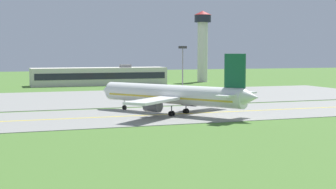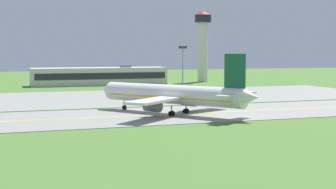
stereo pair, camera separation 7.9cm
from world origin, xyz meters
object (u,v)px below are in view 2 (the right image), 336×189
at_px(service_truck_baggage, 204,93).
at_px(control_tower, 203,40).
at_px(apron_light_mast, 183,65).
at_px(airplane_lead, 173,95).
at_px(service_truck_fuel, 168,95).

distance_m(service_truck_baggage, control_tower, 80.35).
bearing_deg(apron_light_mast, service_truck_baggage, -37.95).
bearing_deg(airplane_lead, control_tower, 63.86).
relative_size(airplane_lead, service_truck_fuel, 5.59).
xyz_separation_m(service_truck_fuel, apron_light_mast, (6.86, 6.95, 7.79)).
xyz_separation_m(control_tower, apron_light_mast, (-35.36, -68.59, -8.99)).
xyz_separation_m(airplane_lead, control_tower, (50.68, 103.28, 14.19)).
height_order(airplane_lead, control_tower, control_tower).
height_order(airplane_lead, apron_light_mast, apron_light_mast).
distance_m(airplane_lead, control_tower, 115.92).
bearing_deg(service_truck_baggage, service_truck_fuel, -165.32).
distance_m(airplane_lead, service_truck_baggage, 36.99).
bearing_deg(control_tower, service_truck_fuel, -119.20).
bearing_deg(service_truck_fuel, airplane_lead, -106.97).
distance_m(service_truck_fuel, control_tower, 88.16).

